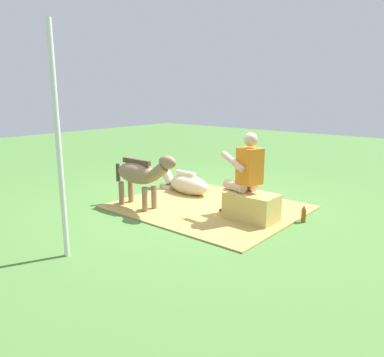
{
  "coord_description": "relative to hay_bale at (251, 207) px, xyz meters",
  "views": [
    {
      "loc": [
        -3.89,
        4.6,
        1.86
      ],
      "look_at": [
        -0.25,
        0.26,
        0.55
      ],
      "focal_mm": 35.3,
      "sensor_mm": 36.0,
      "label": 1
    }
  ],
  "objects": [
    {
      "name": "soda_bottle",
      "position": [
        -0.62,
        -0.44,
        -0.09
      ],
      "size": [
        0.07,
        0.07,
        0.25
      ],
      "color": "brown",
      "rests_on": "ground"
    },
    {
      "name": "pony_lying",
      "position": [
        1.74,
        -0.53,
        -0.02
      ],
      "size": [
        1.34,
        0.45,
        0.42
      ],
      "color": "beige",
      "rests_on": "ground"
    },
    {
      "name": "hay_bale",
      "position": [
        0.0,
        0.0,
        0.0
      ],
      "size": [
        0.75,
        0.45,
        0.42
      ],
      "primitive_type": "cube",
      "color": "tan",
      "rests_on": "ground"
    },
    {
      "name": "hay_patch",
      "position": [
        0.87,
        -0.11,
        -0.2
      ],
      "size": [
        2.83,
        2.37,
        0.02
      ],
      "primitive_type": "cube",
      "color": "tan",
      "rests_on": "ground"
    },
    {
      "name": "person_seated",
      "position": [
        0.15,
        -0.03,
        0.5
      ],
      "size": [
        0.72,
        0.54,
        1.3
      ],
      "color": "#D8AD8C",
      "rests_on": "ground"
    },
    {
      "name": "ground_plane",
      "position": [
        1.17,
        -0.0,
        -0.21
      ],
      "size": [
        24.0,
        24.0,
        0.0
      ],
      "primitive_type": "plane",
      "color": "#4C7A38"
    },
    {
      "name": "tent_pole_left",
      "position": [
        1.0,
        2.41,
        1.09
      ],
      "size": [
        0.06,
        0.06,
        2.6
      ],
      "primitive_type": "cylinder",
      "color": "silver",
      "rests_on": "ground"
    },
    {
      "name": "pony_standing",
      "position": [
        1.67,
        0.63,
        0.36
      ],
      "size": [
        1.35,
        0.32,
        0.94
      ],
      "color": "#8C6B4C",
      "rests_on": "ground"
    }
  ]
}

